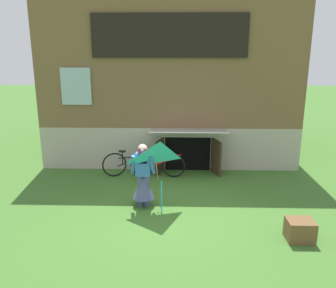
% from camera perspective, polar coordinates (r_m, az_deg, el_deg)
% --- Properties ---
extents(ground_plane, '(60.00, 60.00, 0.00)m').
position_cam_1_polar(ground_plane, '(8.32, -0.29, -11.05)').
color(ground_plane, '#3D6B28').
extents(log_house, '(8.10, 5.94, 5.59)m').
position_cam_1_polar(log_house, '(12.90, 0.52, 11.27)').
color(log_house, '#ADA393').
rests_on(log_house, ground_plane).
extents(person, '(0.61, 0.52, 1.56)m').
position_cam_1_polar(person, '(8.38, -4.08, -6.00)').
color(person, '#474C75').
rests_on(person, ground_plane).
extents(kite, '(1.12, 1.03, 1.67)m').
position_cam_1_polar(kite, '(7.63, -1.24, -2.81)').
color(kite, '#2DB2CC').
rests_on(kite, ground_plane).
extents(bicycle_red, '(1.64, 0.12, 0.75)m').
position_cam_1_polar(bicycle_red, '(10.36, -1.71, -3.47)').
color(bicycle_red, black).
rests_on(bicycle_red, ground_plane).
extents(bicycle_black, '(1.65, 0.59, 0.79)m').
position_cam_1_polar(bicycle_black, '(10.58, -6.10, -3.06)').
color(bicycle_black, black).
rests_on(bicycle_black, ground_plane).
extents(wooden_crate, '(0.53, 0.45, 0.43)m').
position_cam_1_polar(wooden_crate, '(7.59, 20.74, -13.01)').
color(wooden_crate, brown).
rests_on(wooden_crate, ground_plane).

